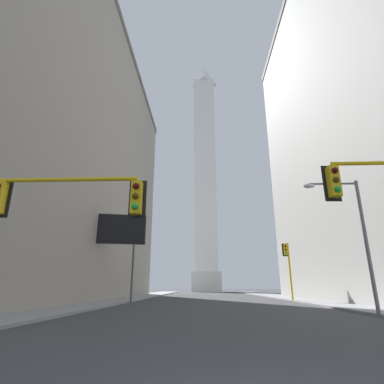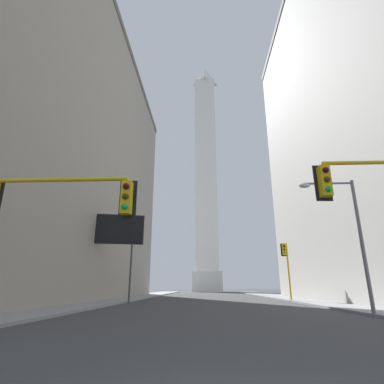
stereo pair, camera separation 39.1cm
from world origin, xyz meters
name	(u,v)px [view 1 (the left image)]	position (x,y,z in m)	size (l,w,h in m)	color
sidewalk_left	(119,299)	(-10.46, 32.71, 0.07)	(5.00, 109.03, 0.15)	gray
sidewalk_right	(306,300)	(10.46, 32.71, 0.07)	(5.00, 109.03, 0.15)	gray
building_left	(20,153)	(-23.72, 30.60, 17.54)	(25.43, 51.44, 35.07)	gray
obelisk	(205,170)	(0.00, 90.86, 38.75)	(8.74, 8.74, 80.37)	silver
traffic_light_near_left	(42,211)	(-6.11, 6.47, 3.83)	(5.43, 0.50, 5.01)	yellow
traffic_light_mid_right	(288,262)	(8.00, 29.44, 3.88)	(0.79, 0.51, 5.89)	yellow
street_lamp	(354,228)	(7.51, 13.80, 4.57)	(3.11, 0.36, 7.31)	slate
billboard_sign	(112,231)	(-9.82, 25.94, 6.67)	(6.47, 1.65, 8.36)	#3F3F42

